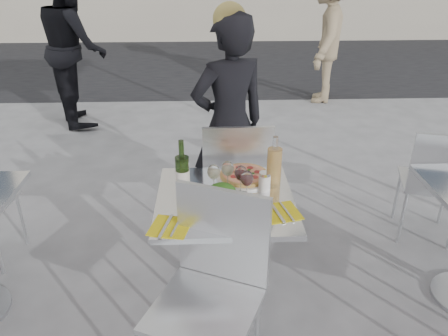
{
  "coord_description": "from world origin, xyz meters",
  "views": [
    {
      "loc": [
        -0.08,
        -1.98,
        1.92
      ],
      "look_at": [
        0.0,
        0.15,
        0.85
      ],
      "focal_mm": 35.0,
      "sensor_mm": 36.0,
      "label": 1
    }
  ],
  "objects_px": {
    "pedestrian_b": "(325,36)",
    "carafe": "(274,166)",
    "woman_diner": "(229,125)",
    "pizza_near": "(233,210)",
    "pizza_far": "(244,176)",
    "wineglass_red_b": "(241,174)",
    "napkin_left": "(170,226)",
    "pedestrian_a": "(74,47)",
    "side_chair_rfar": "(435,178)",
    "wineglass_white_b": "(228,169)",
    "salad_plate": "(222,193)",
    "wine_bottle": "(182,172)",
    "wineglass_white_a": "(214,173)",
    "wineglass_red_a": "(247,179)",
    "chair_near": "(213,279)",
    "sugar_shaker": "(265,182)",
    "chair_far": "(236,176)",
    "napkin_right": "(281,212)",
    "main_table": "(225,231)"
  },
  "relations": [
    {
      "from": "pedestrian_b",
      "to": "carafe",
      "type": "height_order",
      "value": "pedestrian_b"
    },
    {
      "from": "woman_diner",
      "to": "pizza_near",
      "type": "xyz_separation_m",
      "value": [
        -0.03,
        -1.1,
        -0.03
      ]
    },
    {
      "from": "pizza_far",
      "to": "pedestrian_b",
      "type": "bearing_deg",
      "value": 69.85
    },
    {
      "from": "wineglass_red_b",
      "to": "napkin_left",
      "type": "distance_m",
      "value": 0.49
    },
    {
      "from": "pedestrian_a",
      "to": "pedestrian_b",
      "type": "distance_m",
      "value": 3.22
    },
    {
      "from": "side_chair_rfar",
      "to": "wineglass_white_b",
      "type": "bearing_deg",
      "value": 34.66
    },
    {
      "from": "salad_plate",
      "to": "pedestrian_b",
      "type": "bearing_deg",
      "value": 69.22
    },
    {
      "from": "woman_diner",
      "to": "napkin_left",
      "type": "height_order",
      "value": "woman_diner"
    },
    {
      "from": "side_chair_rfar",
      "to": "wineglass_white_b",
      "type": "relative_size",
      "value": 5.53
    },
    {
      "from": "pizza_near",
      "to": "wine_bottle",
      "type": "relative_size",
      "value": 1.1
    },
    {
      "from": "pizza_far",
      "to": "napkin_left",
      "type": "height_order",
      "value": "pizza_far"
    },
    {
      "from": "pizza_near",
      "to": "wineglass_white_a",
      "type": "bearing_deg",
      "value": 113.33
    },
    {
      "from": "side_chair_rfar",
      "to": "pedestrian_b",
      "type": "height_order",
      "value": "pedestrian_b"
    },
    {
      "from": "carafe",
      "to": "wineglass_red_a",
      "type": "height_order",
      "value": "carafe"
    },
    {
      "from": "wine_bottle",
      "to": "wineglass_red_a",
      "type": "height_order",
      "value": "wine_bottle"
    },
    {
      "from": "wine_bottle",
      "to": "napkin_left",
      "type": "xyz_separation_m",
      "value": [
        -0.05,
        -0.35,
        -0.11
      ]
    },
    {
      "from": "pedestrian_a",
      "to": "pedestrian_b",
      "type": "height_order",
      "value": "pedestrian_a"
    },
    {
      "from": "pizza_near",
      "to": "wine_bottle",
      "type": "distance_m",
      "value": 0.35
    },
    {
      "from": "pedestrian_b",
      "to": "carafe",
      "type": "distance_m",
      "value": 4.05
    },
    {
      "from": "chair_near",
      "to": "napkin_left",
      "type": "relative_size",
      "value": 4.55
    },
    {
      "from": "pedestrian_b",
      "to": "wineglass_red_b",
      "type": "xyz_separation_m",
      "value": [
        -1.41,
        -3.92,
        -0.03
      ]
    },
    {
      "from": "woman_diner",
      "to": "wineglass_red_b",
      "type": "bearing_deg",
      "value": 67.68
    },
    {
      "from": "wineglass_white_a",
      "to": "napkin_left",
      "type": "bearing_deg",
      "value": -122.16
    },
    {
      "from": "pedestrian_a",
      "to": "wine_bottle",
      "type": "xyz_separation_m",
      "value": [
        1.41,
        -3.18,
        -0.05
      ]
    },
    {
      "from": "chair_near",
      "to": "pedestrian_a",
      "type": "height_order",
      "value": "pedestrian_a"
    },
    {
      "from": "pedestrian_a",
      "to": "woman_diner",
      "type": "bearing_deg",
      "value": -166.71
    },
    {
      "from": "pizza_near",
      "to": "napkin_left",
      "type": "distance_m",
      "value": 0.33
    },
    {
      "from": "wineglass_white_a",
      "to": "napkin_left",
      "type": "relative_size",
      "value": 0.73
    },
    {
      "from": "sugar_shaker",
      "to": "wineglass_white_a",
      "type": "xyz_separation_m",
      "value": [
        -0.27,
        0.0,
        0.06
      ]
    },
    {
      "from": "salad_plate",
      "to": "wineglass_white_b",
      "type": "relative_size",
      "value": 1.4
    },
    {
      "from": "woman_diner",
      "to": "wineglass_red_a",
      "type": "distance_m",
      "value": 0.97
    },
    {
      "from": "chair_far",
      "to": "wine_bottle",
      "type": "bearing_deg",
      "value": 56.05
    },
    {
      "from": "pedestrian_a",
      "to": "pedestrian_b",
      "type": "relative_size",
      "value": 1.02
    },
    {
      "from": "side_chair_rfar",
      "to": "wine_bottle",
      "type": "distance_m",
      "value": 1.81
    },
    {
      "from": "wineglass_red_b",
      "to": "pizza_near",
      "type": "bearing_deg",
      "value": -105.37
    },
    {
      "from": "pizza_far",
      "to": "wineglass_red_b",
      "type": "height_order",
      "value": "wineglass_red_b"
    },
    {
      "from": "chair_near",
      "to": "napkin_right",
      "type": "xyz_separation_m",
      "value": [
        0.34,
        0.28,
        0.17
      ]
    },
    {
      "from": "napkin_right",
      "to": "sugar_shaker",
      "type": "bearing_deg",
      "value": 90.76
    },
    {
      "from": "pedestrian_a",
      "to": "pizza_near",
      "type": "height_order",
      "value": "pedestrian_a"
    },
    {
      "from": "side_chair_rfar",
      "to": "napkin_right",
      "type": "xyz_separation_m",
      "value": [
        -1.2,
        -0.77,
        0.24
      ]
    },
    {
      "from": "pedestrian_a",
      "to": "wineglass_white_a",
      "type": "bearing_deg",
      "value": -176.87
    },
    {
      "from": "chair_near",
      "to": "wineglass_red_a",
      "type": "height_order",
      "value": "chair_near"
    },
    {
      "from": "pedestrian_b",
      "to": "napkin_left",
      "type": "xyz_separation_m",
      "value": [
        -1.77,
        -4.24,
        -0.14
      ]
    },
    {
      "from": "pedestrian_a",
      "to": "chair_far",
      "type": "bearing_deg",
      "value": -170.4
    },
    {
      "from": "salad_plate",
      "to": "wineglass_red_a",
      "type": "distance_m",
      "value": 0.15
    },
    {
      "from": "main_table",
      "to": "salad_plate",
      "type": "relative_size",
      "value": 3.41
    },
    {
      "from": "salad_plate",
      "to": "side_chair_rfar",
      "type": "bearing_deg",
      "value": 22.91
    },
    {
      "from": "main_table",
      "to": "wine_bottle",
      "type": "bearing_deg",
      "value": 159.36
    },
    {
      "from": "chair_near",
      "to": "pizza_near",
      "type": "height_order",
      "value": "chair_near"
    },
    {
      "from": "pizza_near",
      "to": "wineglass_white_a",
      "type": "height_order",
      "value": "wineglass_white_a"
    }
  ]
}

